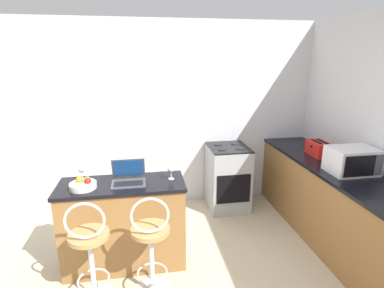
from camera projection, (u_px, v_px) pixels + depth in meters
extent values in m
cube|color=silver|center=(152.00, 117.00, 4.21)|extent=(12.00, 0.06, 2.60)
cube|color=olive|center=(125.00, 226.00, 3.07)|extent=(1.20, 0.47, 0.88)
cube|color=black|center=(122.00, 185.00, 2.94)|extent=(1.23, 0.50, 0.03)
cube|color=olive|center=(336.00, 209.00, 3.42)|extent=(0.62, 2.79, 0.88)
cube|color=black|center=(342.00, 171.00, 3.29)|extent=(0.65, 2.82, 0.03)
cylinder|color=silver|center=(92.00, 269.00, 2.59)|extent=(0.04, 0.04, 0.65)
torus|color=silver|center=(94.00, 279.00, 2.62)|extent=(0.28, 0.28, 0.02)
cylinder|color=#B7844C|center=(89.00, 236.00, 2.50)|extent=(0.34, 0.34, 0.04)
torus|color=silver|center=(85.00, 221.00, 2.36)|extent=(0.32, 0.02, 0.32)
cylinder|color=silver|center=(152.00, 263.00, 2.67)|extent=(0.04, 0.04, 0.65)
torus|color=silver|center=(152.00, 272.00, 2.70)|extent=(0.28, 0.28, 0.02)
cylinder|color=#B7844C|center=(150.00, 230.00, 2.58)|extent=(0.34, 0.34, 0.04)
torus|color=silver|center=(150.00, 216.00, 2.44)|extent=(0.32, 0.02, 0.32)
cube|color=#47474C|center=(129.00, 183.00, 2.92)|extent=(0.33, 0.23, 0.01)
cube|color=black|center=(129.00, 184.00, 2.90)|extent=(0.28, 0.13, 0.00)
cube|color=#47474C|center=(128.00, 168.00, 3.01)|extent=(0.33, 0.08, 0.21)
cube|color=#19478C|center=(128.00, 168.00, 3.00)|extent=(0.29, 0.06, 0.18)
cube|color=silver|center=(352.00, 160.00, 3.17)|extent=(0.48, 0.34, 0.27)
cube|color=black|center=(360.00, 166.00, 3.00)|extent=(0.33, 0.01, 0.22)
cube|color=#4C4C51|center=(379.00, 165.00, 3.04)|extent=(0.10, 0.01, 0.22)
cube|color=red|center=(319.00, 149.00, 3.75)|extent=(0.19, 0.32, 0.18)
cube|color=black|center=(317.00, 142.00, 3.72)|extent=(0.04, 0.22, 0.00)
cube|color=black|center=(322.00, 141.00, 3.73)|extent=(0.04, 0.22, 0.00)
cube|color=black|center=(311.00, 146.00, 3.72)|extent=(0.02, 0.02, 0.02)
cube|color=#9EA3A8|center=(227.00, 178.00, 4.28)|extent=(0.54, 0.60, 0.89)
cube|color=black|center=(234.00, 189.00, 4.00)|extent=(0.46, 0.01, 0.40)
cube|color=black|center=(229.00, 147.00, 4.15)|extent=(0.54, 0.60, 0.02)
cylinder|color=black|center=(222.00, 149.00, 4.01)|extent=(0.11, 0.11, 0.01)
cylinder|color=black|center=(240.00, 148.00, 4.05)|extent=(0.11, 0.11, 0.01)
cylinder|color=black|center=(218.00, 144.00, 4.24)|extent=(0.11, 0.11, 0.01)
cylinder|color=black|center=(234.00, 144.00, 4.28)|extent=(0.11, 0.11, 0.01)
cylinder|color=silver|center=(83.00, 179.00, 3.02)|extent=(0.06, 0.06, 0.00)
cylinder|color=silver|center=(82.00, 176.00, 3.01)|extent=(0.01, 0.01, 0.08)
sphere|color=silver|center=(82.00, 169.00, 2.99)|extent=(0.08, 0.08, 0.08)
cylinder|color=silver|center=(171.00, 179.00, 3.04)|extent=(0.06, 0.06, 0.00)
cylinder|color=silver|center=(171.00, 175.00, 3.03)|extent=(0.01, 0.01, 0.07)
sphere|color=silver|center=(171.00, 169.00, 3.01)|extent=(0.07, 0.07, 0.07)
cylinder|color=silver|center=(83.00, 186.00, 2.81)|extent=(0.25, 0.25, 0.05)
sphere|color=red|center=(88.00, 181.00, 2.80)|extent=(0.06, 0.06, 0.06)
sphere|color=orange|center=(79.00, 180.00, 2.83)|extent=(0.07, 0.07, 0.07)
sphere|color=#66B233|center=(87.00, 180.00, 2.84)|extent=(0.06, 0.06, 0.06)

